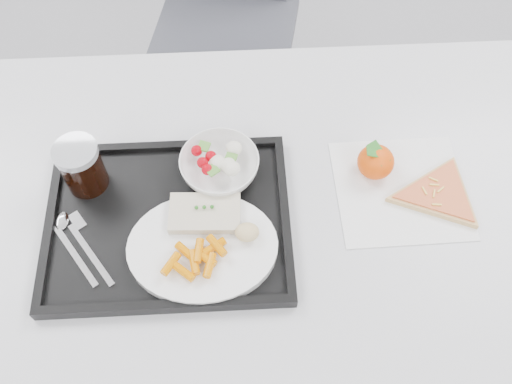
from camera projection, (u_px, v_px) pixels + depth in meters
name	position (u px, v px, depth m)	size (l,w,h in m)	color
room	(306.00, 89.00, 0.39)	(6.04, 7.04, 2.84)	gray
table	(265.00, 216.00, 1.15)	(1.20, 0.80, 0.75)	#B5B5B8
tray	(169.00, 222.00, 1.06)	(0.45, 0.35, 0.03)	black
dinner_plate	(203.00, 247.00, 1.02)	(0.27, 0.27, 0.02)	white
fish_fillet	(205.00, 213.00, 1.03)	(0.13, 0.08, 0.02)	beige
bread_roll	(247.00, 232.00, 1.01)	(0.05, 0.05, 0.03)	tan
salad_bowl	(220.00, 166.00, 1.09)	(0.15, 0.15, 0.05)	white
cola_glass	(81.00, 166.00, 1.05)	(0.08, 0.08, 0.11)	black
cutlery	(76.00, 240.00, 1.03)	(0.13, 0.16, 0.01)	silver
napkin	(400.00, 190.00, 1.11)	(0.25, 0.24, 0.00)	white
tangerine	(376.00, 162.00, 1.10)	(0.08, 0.08, 0.07)	#D86800
pizza_slice	(439.00, 194.00, 1.09)	(0.22, 0.22, 0.02)	tan
carrot_pile	(198.00, 257.00, 0.98)	(0.12, 0.09, 0.02)	#D87400
salad_contents	(221.00, 161.00, 1.09)	(0.10, 0.09, 0.03)	#A4020C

